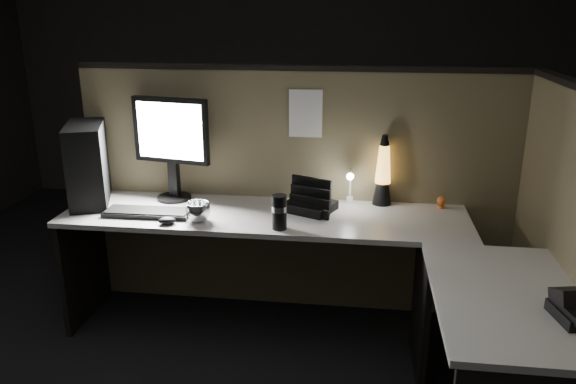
# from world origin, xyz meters

# --- Properties ---
(room_shell) EXTENTS (6.00, 6.00, 6.00)m
(room_shell) POSITION_xyz_m (0.00, 0.00, 1.62)
(room_shell) COLOR silver
(room_shell) RESTS_ON ground
(partition_back) EXTENTS (2.66, 0.06, 1.50)m
(partition_back) POSITION_xyz_m (0.00, 0.93, 0.75)
(partition_back) COLOR brown
(partition_back) RESTS_ON ground
(partition_right) EXTENTS (0.06, 1.66, 1.50)m
(partition_right) POSITION_xyz_m (1.33, 0.10, 0.75)
(partition_right) COLOR brown
(partition_right) RESTS_ON ground
(desk) EXTENTS (2.60, 1.60, 0.73)m
(desk) POSITION_xyz_m (0.18, 0.25, 0.58)
(desk) COLOR #B5B1AB
(desk) RESTS_ON ground
(pc_tower) EXTENTS (0.35, 0.49, 0.47)m
(pc_tower) POSITION_xyz_m (-1.22, 0.67, 0.97)
(pc_tower) COLOR black
(pc_tower) RESTS_ON desk
(monitor) EXTENTS (0.48, 0.21, 0.62)m
(monitor) POSITION_xyz_m (-0.74, 0.80, 1.10)
(monitor) COLOR black
(monitor) RESTS_ON desk
(keyboard) EXTENTS (0.49, 0.17, 0.02)m
(keyboard) POSITION_xyz_m (-0.80, 0.50, 0.74)
(keyboard) COLOR black
(keyboard) RESTS_ON desk
(mouse) EXTENTS (0.11, 0.09, 0.04)m
(mouse) POSITION_xyz_m (-0.65, 0.38, 0.75)
(mouse) COLOR black
(mouse) RESTS_ON desk
(clip_lamp) EXTENTS (0.04, 0.17, 0.21)m
(clip_lamp) POSITION_xyz_m (0.32, 0.82, 0.86)
(clip_lamp) COLOR white
(clip_lamp) RESTS_ON desk
(organizer) EXTENTS (0.33, 0.31, 0.20)m
(organizer) POSITION_xyz_m (0.10, 0.70, 0.77)
(organizer) COLOR black
(organizer) RESTS_ON desk
(lava_lamp) EXTENTS (0.11, 0.11, 0.42)m
(lava_lamp) POSITION_xyz_m (0.51, 0.86, 0.90)
(lava_lamp) COLOR black
(lava_lamp) RESTS_ON desk
(travel_mug) EXTENTS (0.08, 0.08, 0.19)m
(travel_mug) POSITION_xyz_m (-0.03, 0.39, 0.82)
(travel_mug) COLOR black
(travel_mug) RESTS_ON desk
(steel_mug) EXTENTS (0.18, 0.18, 0.11)m
(steel_mug) POSITION_xyz_m (-0.49, 0.44, 0.78)
(steel_mug) COLOR silver
(steel_mug) RESTS_ON desk
(figurine) EXTENTS (0.05, 0.05, 0.05)m
(figurine) POSITION_xyz_m (0.86, 0.83, 0.77)
(figurine) COLOR orange
(figurine) RESTS_ON desk
(pinned_paper) EXTENTS (0.20, 0.00, 0.28)m
(pinned_paper) POSITION_xyz_m (0.05, 0.90, 1.26)
(pinned_paper) COLOR white
(pinned_paper) RESTS_ON partition_back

